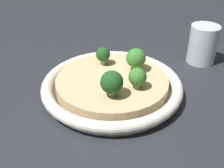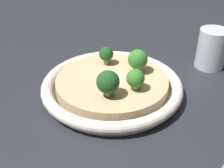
# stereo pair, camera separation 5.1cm
# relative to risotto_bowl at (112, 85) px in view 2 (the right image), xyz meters

# --- Properties ---
(ground_plane) EXTENTS (6.00, 6.00, 0.00)m
(ground_plane) POSITION_rel_risotto_bowl_xyz_m (0.00, 0.00, -0.02)
(ground_plane) COLOR #23262B
(risotto_bowl) EXTENTS (0.28, 0.28, 0.03)m
(risotto_bowl) POSITION_rel_risotto_bowl_xyz_m (0.00, 0.00, 0.00)
(risotto_bowl) COLOR silver
(risotto_bowl) RESTS_ON ground_plane
(cheese_sprinkle) EXTENTS (0.05, 0.05, 0.02)m
(cheese_sprinkle) POSITION_rel_risotto_bowl_xyz_m (-0.00, 0.00, 0.02)
(cheese_sprinkle) COLOR white
(cheese_sprinkle) RESTS_ON risotto_bowl
(broccoli_right) EXTENTS (0.04, 0.04, 0.05)m
(broccoli_right) POSITION_rel_risotto_bowl_xyz_m (0.06, 0.01, 0.04)
(broccoli_right) COLOR #759E4C
(broccoli_right) RESTS_ON risotto_bowl
(broccoli_front_right) EXTENTS (0.03, 0.03, 0.04)m
(broccoli_front_right) POSITION_rel_risotto_bowl_xyz_m (0.03, -0.05, 0.04)
(broccoli_front_right) COLOR #668E47
(broccoli_front_right) RESTS_ON risotto_bowl
(broccoli_front) EXTENTS (0.04, 0.04, 0.05)m
(broccoli_front) POSITION_rel_risotto_bowl_xyz_m (-0.02, -0.05, 0.04)
(broccoli_front) COLOR #759E4C
(broccoli_front) RESTS_ON risotto_bowl
(broccoli_back) EXTENTS (0.03, 0.03, 0.04)m
(broccoli_back) POSITION_rel_risotto_bowl_xyz_m (0.01, 0.06, 0.04)
(broccoli_back) COLOR #84A856
(broccoli_back) RESTS_ON risotto_bowl
(drinking_glass) EXTENTS (0.07, 0.07, 0.09)m
(drinking_glass) POSITION_rel_risotto_bowl_xyz_m (0.25, 0.04, 0.03)
(drinking_glass) COLOR silver
(drinking_glass) RESTS_ON ground_plane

